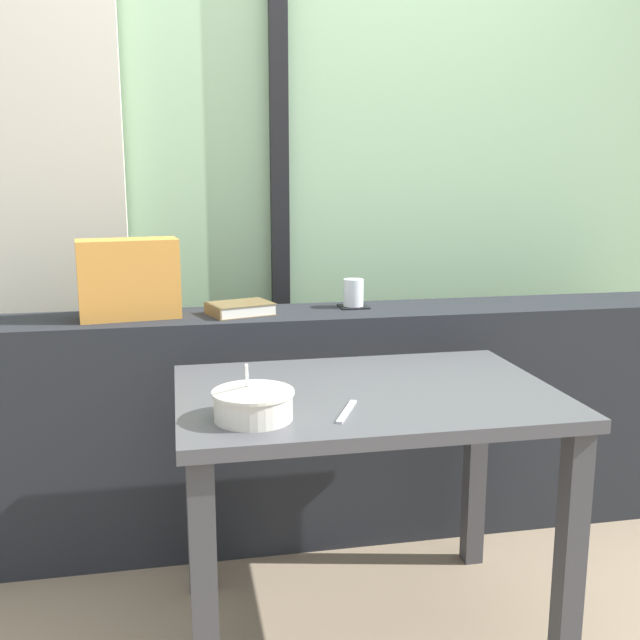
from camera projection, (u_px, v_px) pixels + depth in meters
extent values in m
plane|color=gray|center=(361.00, 615.00, 2.19)|extent=(8.00, 8.00, 0.00)
cube|color=#9EC699|center=(297.00, 145.00, 2.98)|extent=(4.80, 0.08, 2.80)
cube|color=beige|center=(47.00, 184.00, 2.73)|extent=(0.56, 0.06, 2.50)
cube|color=black|center=(279.00, 170.00, 2.92)|extent=(0.07, 0.05, 2.60)
cube|color=#23262B|center=(324.00, 423.00, 2.64)|extent=(2.80, 0.32, 0.82)
cube|color=#414145|center=(204.00, 597.00, 1.68)|extent=(0.06, 0.06, 0.69)
cube|color=#414145|center=(570.00, 557.00, 1.85)|extent=(0.06, 0.06, 0.69)
cube|color=#414145|center=(196.00, 488.00, 2.26)|extent=(0.06, 0.06, 0.69)
cube|color=#414145|center=(475.00, 465.00, 2.43)|extent=(0.06, 0.06, 0.69)
cube|color=#4C4C51|center=(366.00, 396.00, 1.99)|extent=(1.01, 0.70, 0.03)
cube|color=black|center=(353.00, 307.00, 2.62)|extent=(0.10, 0.10, 0.00)
cylinder|color=white|center=(353.00, 293.00, 2.61)|extent=(0.07, 0.07, 0.10)
cylinder|color=#BC3D51|center=(353.00, 296.00, 2.61)|extent=(0.06, 0.06, 0.07)
cube|color=brown|center=(241.00, 314.00, 2.49)|extent=(0.24, 0.20, 0.00)
cube|color=silver|center=(241.00, 308.00, 2.49)|extent=(0.23, 0.20, 0.03)
cube|color=brown|center=(241.00, 303.00, 2.49)|extent=(0.24, 0.20, 0.00)
cube|color=brown|center=(213.00, 311.00, 2.44)|extent=(0.05, 0.15, 0.04)
cube|color=#D18938|center=(129.00, 279.00, 2.41)|extent=(0.34, 0.18, 0.26)
cylinder|color=silver|center=(253.00, 405.00, 1.74)|extent=(0.19, 0.19, 0.07)
cylinder|color=silver|center=(253.00, 392.00, 1.73)|extent=(0.20, 0.20, 0.01)
cylinder|color=#B27038|center=(253.00, 408.00, 1.74)|extent=(0.16, 0.16, 0.05)
cylinder|color=silver|center=(247.00, 383.00, 1.75)|extent=(0.02, 0.13, 0.12)
ellipsoid|color=silver|center=(247.00, 396.00, 1.78)|extent=(0.03, 0.05, 0.01)
cube|color=silver|center=(347.00, 411.00, 1.79)|extent=(0.09, 0.16, 0.01)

